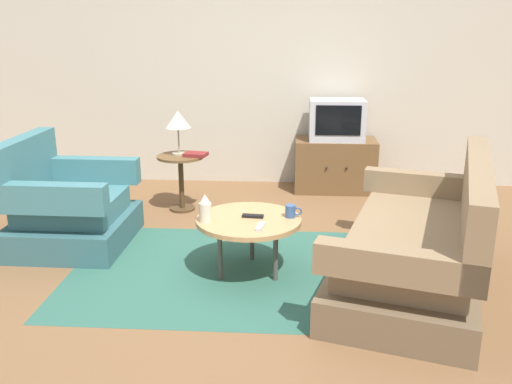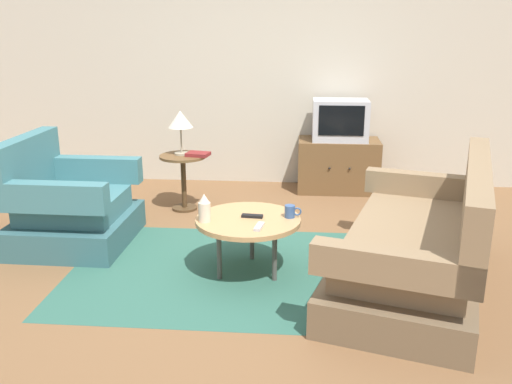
{
  "view_description": "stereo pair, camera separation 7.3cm",
  "coord_description": "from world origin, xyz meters",
  "px_view_note": "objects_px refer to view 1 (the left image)",
  "views": [
    {
      "loc": [
        0.32,
        -3.79,
        1.78
      ],
      "look_at": [
        0.06,
        0.22,
        0.55
      ],
      "focal_mm": 38.56,
      "sensor_mm": 36.0,
      "label": 1
    },
    {
      "loc": [
        0.4,
        -3.78,
        1.78
      ],
      "look_at": [
        0.06,
        0.22,
        0.55
      ],
      "focal_mm": 38.56,
      "sensor_mm": 36.0,
      "label": 2
    }
  ],
  "objects_px": {
    "couch": "(418,248)",
    "tv_remote_dark": "(253,216)",
    "television": "(337,120)",
    "book": "(196,154)",
    "vase": "(205,209)",
    "armchair": "(66,209)",
    "mug": "(291,211)",
    "tv_stand": "(335,165)",
    "coffee_table": "(249,222)",
    "side_table": "(181,171)",
    "tv_remote_silver": "(260,226)",
    "table_lamp": "(178,121)"
  },
  "relations": [
    {
      "from": "couch",
      "to": "coffee_table",
      "type": "height_order",
      "value": "couch"
    },
    {
      "from": "vase",
      "to": "book",
      "type": "relative_size",
      "value": 0.86
    },
    {
      "from": "vase",
      "to": "tv_remote_silver",
      "type": "relative_size",
      "value": 1.33
    },
    {
      "from": "television",
      "to": "mug",
      "type": "xyz_separation_m",
      "value": [
        -0.48,
        -2.13,
        -0.32
      ]
    },
    {
      "from": "table_lamp",
      "to": "tv_remote_silver",
      "type": "bearing_deg",
      "value": -61.23
    },
    {
      "from": "mug",
      "to": "table_lamp",
      "type": "bearing_deg",
      "value": 128.49
    },
    {
      "from": "couch",
      "to": "tv_remote_silver",
      "type": "height_order",
      "value": "couch"
    },
    {
      "from": "armchair",
      "to": "vase",
      "type": "distance_m",
      "value": 1.39
    },
    {
      "from": "table_lamp",
      "to": "mug",
      "type": "distance_m",
      "value": 1.81
    },
    {
      "from": "television",
      "to": "book",
      "type": "bearing_deg",
      "value": -150.62
    },
    {
      "from": "table_lamp",
      "to": "mug",
      "type": "relative_size",
      "value": 3.49
    },
    {
      "from": "tv_stand",
      "to": "vase",
      "type": "relative_size",
      "value": 4.24
    },
    {
      "from": "coffee_table",
      "to": "tv_remote_silver",
      "type": "bearing_deg",
      "value": -63.62
    },
    {
      "from": "television",
      "to": "tv_remote_silver",
      "type": "bearing_deg",
      "value": -106.25
    },
    {
      "from": "table_lamp",
      "to": "vase",
      "type": "bearing_deg",
      "value": -72.13
    },
    {
      "from": "table_lamp",
      "to": "tv_remote_dark",
      "type": "relative_size",
      "value": 2.69
    },
    {
      "from": "tv_remote_dark",
      "to": "tv_remote_silver",
      "type": "relative_size",
      "value": 1.03
    },
    {
      "from": "couch",
      "to": "tv_remote_dark",
      "type": "relative_size",
      "value": 12.82
    },
    {
      "from": "vase",
      "to": "armchair",
      "type": "bearing_deg",
      "value": 156.25
    },
    {
      "from": "couch",
      "to": "mug",
      "type": "relative_size",
      "value": 16.59
    },
    {
      "from": "coffee_table",
      "to": "tv_stand",
      "type": "distance_m",
      "value": 2.33
    },
    {
      "from": "tv_remote_dark",
      "to": "side_table",
      "type": "bearing_deg",
      "value": -54.1
    },
    {
      "from": "mug",
      "to": "tv_stand",
      "type": "bearing_deg",
      "value": 77.41
    },
    {
      "from": "television",
      "to": "tv_remote_dark",
      "type": "xyz_separation_m",
      "value": [
        -0.76,
        -2.15,
        -0.36
      ]
    },
    {
      "from": "tv_stand",
      "to": "television",
      "type": "height_order",
      "value": "television"
    },
    {
      "from": "tv_stand",
      "to": "table_lamp",
      "type": "height_order",
      "value": "table_lamp"
    },
    {
      "from": "television",
      "to": "book",
      "type": "relative_size",
      "value": 2.45
    },
    {
      "from": "armchair",
      "to": "tv_remote_dark",
      "type": "height_order",
      "value": "armchair"
    },
    {
      "from": "tv_remote_silver",
      "to": "vase",
      "type": "bearing_deg",
      "value": -94.6
    },
    {
      "from": "couch",
      "to": "tv_remote_dark",
      "type": "bearing_deg",
      "value": 98.05
    },
    {
      "from": "side_table",
      "to": "television",
      "type": "height_order",
      "value": "television"
    },
    {
      "from": "vase",
      "to": "tv_remote_dark",
      "type": "xyz_separation_m",
      "value": [
        0.33,
        0.11,
        -0.09
      ]
    },
    {
      "from": "side_table",
      "to": "armchair",
      "type": "bearing_deg",
      "value": -129.92
    },
    {
      "from": "tv_stand",
      "to": "television",
      "type": "bearing_deg",
      "value": -90.0
    },
    {
      "from": "television",
      "to": "mug",
      "type": "height_order",
      "value": "television"
    },
    {
      "from": "television",
      "to": "mug",
      "type": "relative_size",
      "value": 4.77
    },
    {
      "from": "coffee_table",
      "to": "tv_remote_dark",
      "type": "bearing_deg",
      "value": 35.69
    },
    {
      "from": "side_table",
      "to": "vase",
      "type": "xyz_separation_m",
      "value": [
        0.48,
        -1.49,
        0.13
      ]
    },
    {
      "from": "mug",
      "to": "coffee_table",
      "type": "bearing_deg",
      "value": -171.87
    },
    {
      "from": "mug",
      "to": "book",
      "type": "distance_m",
      "value": 1.63
    },
    {
      "from": "armchair",
      "to": "tv_stand",
      "type": "bearing_deg",
      "value": 127.16
    },
    {
      "from": "side_table",
      "to": "vase",
      "type": "height_order",
      "value": "vase"
    },
    {
      "from": "couch",
      "to": "tv_stand",
      "type": "xyz_separation_m",
      "value": [
        -0.41,
        2.34,
        -0.0
      ]
    },
    {
      "from": "side_table",
      "to": "tv_remote_dark",
      "type": "distance_m",
      "value": 1.6
    },
    {
      "from": "mug",
      "to": "tv_remote_silver",
      "type": "distance_m",
      "value": 0.32
    },
    {
      "from": "vase",
      "to": "tv_remote_dark",
      "type": "height_order",
      "value": "vase"
    },
    {
      "from": "television",
      "to": "tv_remote_silver",
      "type": "distance_m",
      "value": 2.49
    },
    {
      "from": "book",
      "to": "vase",
      "type": "bearing_deg",
      "value": -66.45
    },
    {
      "from": "tv_stand",
      "to": "tv_remote_dark",
      "type": "bearing_deg",
      "value": -109.23
    },
    {
      "from": "couch",
      "to": "tv_remote_dark",
      "type": "height_order",
      "value": "couch"
    }
  ]
}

